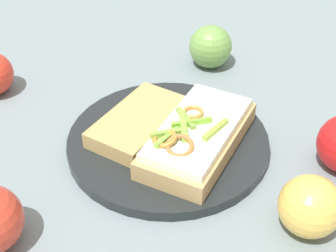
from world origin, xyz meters
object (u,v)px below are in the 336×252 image
object	(u,v)px
apple_1	(210,47)
apple_4	(309,208)
sandwich	(197,136)
bread_slice_side	(140,122)
plate	(168,142)

from	to	relation	value
apple_1	apple_4	distance (m)	0.37
sandwich	bread_slice_side	bearing A→B (deg)	-90.84
apple_1	plate	bearing A→B (deg)	24.48
bread_slice_side	apple_1	size ratio (longest dim) A/B	2.04
sandwich	bread_slice_side	xyz separation A→B (m)	(0.02, -0.08, -0.01)
bread_slice_side	apple_4	distance (m)	0.26
sandwich	bread_slice_side	world-z (taller)	sandwich
sandwich	apple_4	size ratio (longest dim) A/B	2.88
bread_slice_side	sandwich	bearing A→B (deg)	94.20
plate	apple_4	xyz separation A→B (m)	(0.00, 0.21, 0.03)
bread_slice_side	apple_1	world-z (taller)	apple_1
bread_slice_side	apple_4	world-z (taller)	apple_4
sandwich	apple_1	world-z (taller)	apple_1
apple_4	plate	bearing A→B (deg)	-90.86
plate	apple_1	size ratio (longest dim) A/B	3.81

